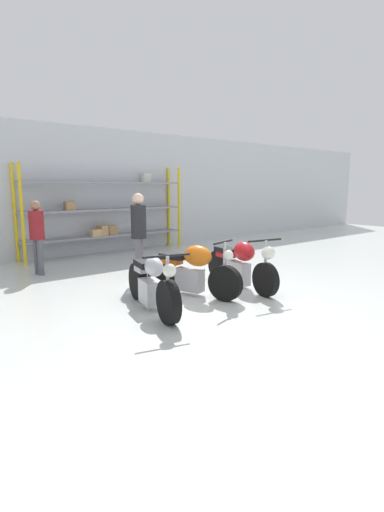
# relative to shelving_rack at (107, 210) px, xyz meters

# --- Properties ---
(ground_plane) EXTENTS (30.00, 30.00, 0.00)m
(ground_plane) POSITION_rel_shelving_rack_xyz_m (-0.97, -5.36, -1.26)
(ground_plane) COLOR silver
(back_wall) EXTENTS (30.00, 0.08, 3.60)m
(back_wall) POSITION_rel_shelving_rack_xyz_m (-0.97, 0.37, 0.54)
(back_wall) COLOR silver
(back_wall) RESTS_ON ground_plane
(shelving_rack) EXTENTS (4.96, 0.63, 2.52)m
(shelving_rack) POSITION_rel_shelving_rack_xyz_m (0.00, 0.00, 0.00)
(shelving_rack) COLOR yellow
(shelving_rack) RESTS_ON ground_plane
(motorcycle_silver) EXTENTS (0.85, 2.02, 1.00)m
(motorcycle_silver) POSITION_rel_shelving_rack_xyz_m (-2.09, -5.31, -0.84)
(motorcycle_silver) COLOR black
(motorcycle_silver) RESTS_ON ground_plane
(motorcycle_orange) EXTENTS (0.81, 1.95, 1.04)m
(motorcycle_orange) POSITION_rel_shelving_rack_xyz_m (-1.03, -5.04, -0.80)
(motorcycle_orange) COLOR black
(motorcycle_orange) RESTS_ON ground_plane
(motorcycle_red) EXTENTS (0.76, 2.13, 1.03)m
(motorcycle_red) POSITION_rel_shelving_rack_xyz_m (0.04, -5.22, -0.79)
(motorcycle_red) COLOR black
(motorcycle_red) RESTS_ON ground_plane
(person_browsing) EXTENTS (0.35, 0.35, 1.64)m
(person_browsing) POSITION_rel_shelving_rack_xyz_m (-2.54, -1.55, -0.30)
(person_browsing) COLOR #595960
(person_browsing) RESTS_ON ground_plane
(person_near_rack) EXTENTS (0.45, 0.45, 1.80)m
(person_near_rack) POSITION_rel_shelving_rack_xyz_m (-1.07, -3.37, -0.19)
(person_near_rack) COLOR #595960
(person_near_rack) RESTS_ON ground_plane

